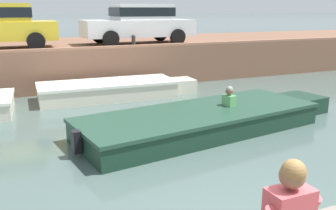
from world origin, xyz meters
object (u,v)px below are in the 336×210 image
object	(u,v)px
boat_moored_central_cream	(114,90)
car_centre_white	(139,22)
motorboat_passing	(210,119)
mooring_bollard_east	(133,40)

from	to	relation	value
boat_moored_central_cream	car_centre_white	bearing A→B (deg)	55.74
motorboat_passing	car_centre_white	xyz separation A→B (m)	(0.62, 6.85, 2.06)
motorboat_passing	mooring_bollard_east	bearing A→B (deg)	89.95
car_centre_white	mooring_bollard_east	distance (m)	1.42
boat_moored_central_cream	motorboat_passing	size ratio (longest dim) A/B	0.73
boat_moored_central_cream	mooring_bollard_east	world-z (taller)	mooring_bollard_east
motorboat_passing	mooring_bollard_east	size ratio (longest dim) A/B	16.06
motorboat_passing	boat_moored_central_cream	bearing A→B (deg)	106.03
motorboat_passing	car_centre_white	size ratio (longest dim) A/B	1.66
boat_moored_central_cream	car_centre_white	distance (m)	3.83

